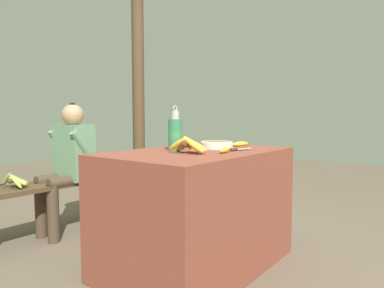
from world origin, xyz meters
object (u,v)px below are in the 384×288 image
Objects in this scene: loose_banana_side at (240,144)px; water_bottle at (175,134)px; banana_bunch_ripe at (188,144)px; wooden_bench at (70,187)px; loose_banana_front at (224,150)px; knife at (238,149)px; banana_bunch_green at (15,180)px; support_post_far at (138,88)px; serving_bowl at (217,144)px; seated_vendor at (69,158)px.

water_bottle is at bearing 163.52° from loose_banana_side.
banana_bunch_ripe reaches higher than wooden_bench.
loose_banana_side is at bearing -16.48° from water_bottle.
loose_banana_front and loose_banana_side have the same top height.
loose_banana_side is 0.34m from knife.
loose_banana_front reaches higher than knife.
banana_bunch_ripe is 1.67× the size of loose_banana_side.
wooden_bench is 0.47m from banana_bunch_green.
loose_banana_front is 2.26m from support_post_far.
support_post_far reaches higher than loose_banana_side.
serving_bowl is at bearing -21.69° from water_bottle.
loose_banana_side is 0.10× the size of wooden_bench.
knife is at bearing -63.76° from banana_bunch_green.
knife is at bearing -116.16° from support_post_far.
water_bottle is 1.15m from seated_vendor.
wooden_bench is at bearing 91.64° from water_bottle.
knife is (-0.31, -0.16, -0.01)m from loose_banana_side.
support_post_far is (1.66, 0.43, 0.80)m from banana_bunch_green.
banana_bunch_green is at bearing 128.12° from loose_banana_side.
loose_banana_side is (0.62, 0.00, -0.04)m from banana_bunch_ripe.
wooden_bench is (0.04, 1.32, -0.44)m from banana_bunch_ripe.
wooden_bench is 1.60× the size of seated_vendor.
serving_bowl reaches higher than banana_bunch_green.
loose_banana_front is 0.49m from loose_banana_side.
loose_banana_side is 1.93m from support_post_far.
loose_banana_side reaches higher than wooden_bench.
knife is 0.69× the size of banana_bunch_green.
water_bottle is 1.30m from banana_bunch_green.
banana_bunch_ripe is at bearing 89.28° from seated_vendor.
seated_vendor is 0.45m from banana_bunch_green.
serving_bowl is at bearing 6.94° from banana_bunch_ripe.
loose_banana_side is at bearing -66.21° from wooden_bench.
loose_banana_front is at bearing -119.81° from support_post_far.
serving_bowl is at bearing -58.41° from banana_bunch_green.
loose_banana_front is at bearing -74.98° from water_bottle.
banana_bunch_green is at bearing -3.99° from seated_vendor.
seated_vendor is at bearing 92.86° from water_bottle.
banana_bunch_green is at bearing -179.77° from wooden_bench.
water_bottle is (-0.30, 0.12, 0.08)m from serving_bowl.
water_bottle reaches higher than loose_banana_front.
seated_vendor is at bearing 113.29° from knife.
loose_banana_side is 0.06× the size of support_post_far.
loose_banana_front is 1.60m from banana_bunch_green.
wooden_bench is (-0.58, 1.32, -0.40)m from loose_banana_side.
seated_vendor reaches higher than loose_banana_front.
seated_vendor is (-0.06, 1.12, -0.23)m from water_bottle.
serving_bowl is 1.30m from seated_vendor.
serving_bowl is 1.99m from support_post_far.
knife is at bearing 101.67° from seated_vendor.
support_post_far reaches higher than serving_bowl.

